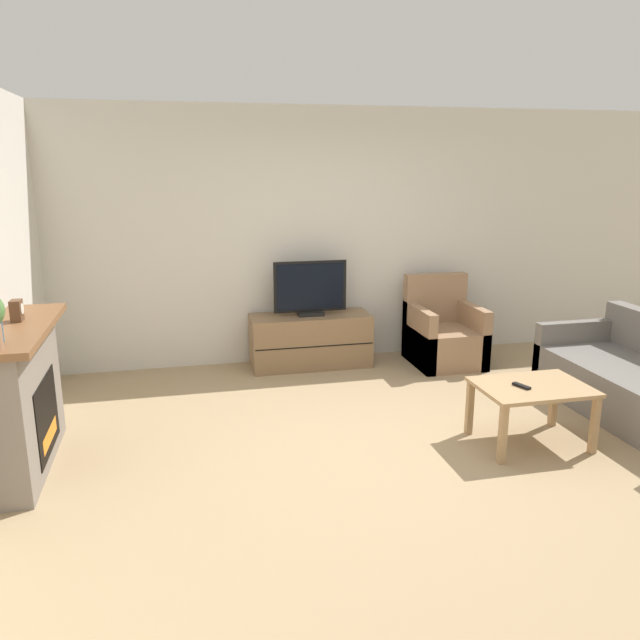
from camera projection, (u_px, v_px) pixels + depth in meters
ground_plane at (393, 442)px, 4.88m from camera, size 24.00×24.00×0.00m
wall_back at (324, 236)px, 6.72m from camera, size 12.00×0.06×2.70m
fireplace at (19, 397)px, 4.35m from camera, size 0.45×1.37×1.05m
mantel_clock at (17, 311)px, 4.34m from camera, size 0.08×0.11×0.15m
tv_stand at (310, 341)px, 6.65m from camera, size 1.27×0.47×0.56m
tv at (310, 290)px, 6.51m from camera, size 0.77×0.18×0.58m
armchair at (443, 336)px, 6.75m from camera, size 0.70×0.76×0.94m
coffee_table at (532, 394)px, 4.76m from camera, size 0.83×0.60×0.48m
remote at (522, 386)px, 4.70m from camera, size 0.09×0.15×0.02m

